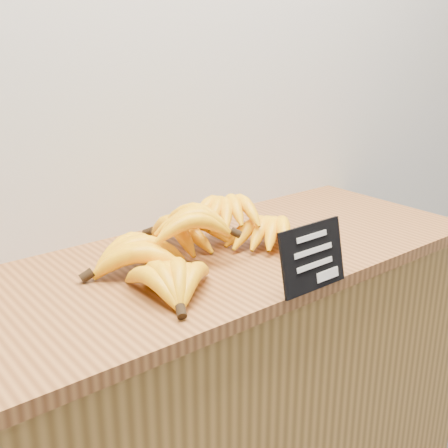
# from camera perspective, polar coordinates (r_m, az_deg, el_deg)

# --- Properties ---
(counter) EXTENTS (1.52, 0.50, 0.90)m
(counter) POSITION_cam_1_polar(r_m,az_deg,el_deg) (1.54, -1.23, -19.98)
(counter) COLOR olive
(counter) RESTS_ON ground
(counter_top) EXTENTS (1.37, 0.54, 0.03)m
(counter_top) POSITION_cam_1_polar(r_m,az_deg,el_deg) (1.30, -1.38, -3.82)
(counter_top) COLOR #945B2D
(counter_top) RESTS_ON counter
(chalkboard_sign) EXTENTS (0.17, 0.03, 0.13)m
(chalkboard_sign) POSITION_cam_1_polar(r_m,az_deg,el_deg) (1.13, 9.01, -3.34)
(chalkboard_sign) COLOR black
(chalkboard_sign) RESTS_ON counter_top
(banana_pile) EXTENTS (0.56, 0.41, 0.12)m
(banana_pile) POSITION_cam_1_polar(r_m,az_deg,el_deg) (1.26, -3.02, -1.51)
(banana_pile) COLOR #FFB70A
(banana_pile) RESTS_ON counter_top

